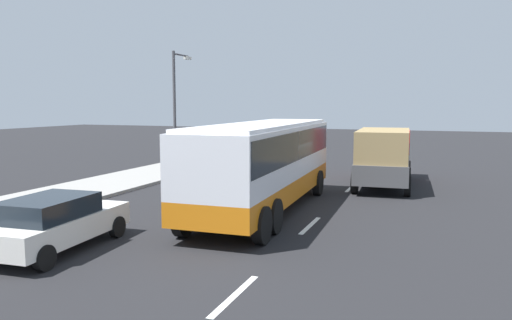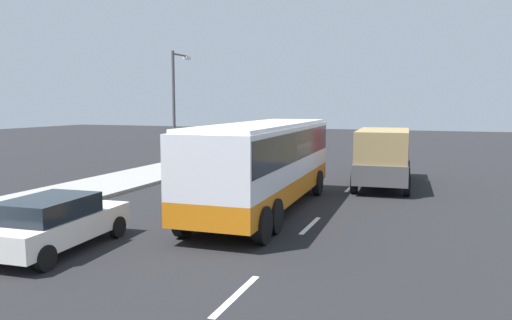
# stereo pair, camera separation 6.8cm
# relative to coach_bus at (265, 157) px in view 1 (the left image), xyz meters

# --- Properties ---
(ground_plane) EXTENTS (120.00, 120.00, 0.00)m
(ground_plane) POSITION_rel_coach_bus_xyz_m (1.01, -0.22, -2.04)
(ground_plane) COLOR black
(sidewalk_curb) EXTENTS (80.00, 4.00, 0.15)m
(sidewalk_curb) POSITION_rel_coach_bus_xyz_m (1.01, 9.10, -1.97)
(sidewalk_curb) COLOR gray
(sidewalk_curb) RESTS_ON ground_plane
(lane_centreline) EXTENTS (26.87, 0.16, 0.01)m
(lane_centreline) POSITION_rel_coach_bus_xyz_m (-6.67, -2.15, -2.04)
(lane_centreline) COLOR white
(lane_centreline) RESTS_ON ground_plane
(coach_bus) EXTENTS (10.84, 3.12, 3.29)m
(coach_bus) POSITION_rel_coach_bus_xyz_m (0.00, 0.00, 0.00)
(coach_bus) COLOR orange
(coach_bus) RESTS_ON ground_plane
(cargo_truck) EXTENTS (7.31, 2.91, 2.79)m
(cargo_truck) POSITION_rel_coach_bus_xyz_m (7.48, -3.53, -0.50)
(cargo_truck) COLOR red
(cargo_truck) RESTS_ON ground_plane
(car_white_minivan) EXTENTS (4.52, 2.19, 1.51)m
(car_white_minivan) POSITION_rel_coach_bus_xyz_m (-6.68, 3.68, -1.24)
(car_white_minivan) COLOR white
(car_white_minivan) RESTS_ON ground_plane
(pedestrian_near_curb) EXTENTS (0.32, 0.32, 1.73)m
(pedestrian_near_curb) POSITION_rel_coach_bus_xyz_m (10.28, 9.58, -0.89)
(pedestrian_near_curb) COLOR brown
(pedestrian_near_curb) RESTS_ON sidewalk_curb
(street_lamp) EXTENTS (1.88, 0.24, 6.66)m
(street_lamp) POSITION_rel_coach_bus_xyz_m (6.50, 7.44, 1.97)
(street_lamp) COLOR #47474C
(street_lamp) RESTS_ON sidewalk_curb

